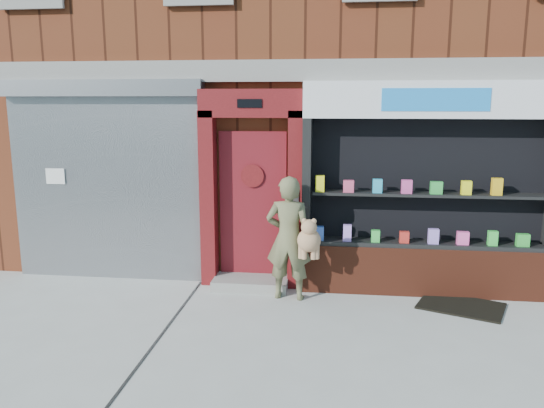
# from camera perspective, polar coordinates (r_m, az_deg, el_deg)

# --- Properties ---
(ground) EXTENTS (80.00, 80.00, 0.00)m
(ground) POSITION_cam_1_polar(r_m,az_deg,el_deg) (6.35, 2.11, -14.47)
(ground) COLOR #9E9E99
(ground) RESTS_ON ground
(building) EXTENTS (12.00, 8.16, 8.00)m
(building) POSITION_cam_1_polar(r_m,az_deg,el_deg) (11.78, 4.79, 17.15)
(building) COLOR #592614
(building) RESTS_ON ground
(shutter_bay) EXTENTS (3.10, 0.30, 3.04)m
(shutter_bay) POSITION_cam_1_polar(r_m,az_deg,el_deg) (8.45, -17.41, 3.63)
(shutter_bay) COLOR gray
(shutter_bay) RESTS_ON ground
(red_door_bay) EXTENTS (1.52, 0.58, 2.90)m
(red_door_bay) POSITION_cam_1_polar(r_m,az_deg,el_deg) (7.77, -2.18, 1.58)
(red_door_bay) COLOR #510E10
(red_door_bay) RESTS_ON ground
(pharmacy_bay) EXTENTS (3.50, 0.41, 3.00)m
(pharmacy_bay) POSITION_cam_1_polar(r_m,az_deg,el_deg) (7.76, 16.31, 0.48)
(pharmacy_bay) COLOR maroon
(pharmacy_bay) RESTS_ON ground
(woman) EXTENTS (0.78, 0.57, 1.74)m
(woman) POSITION_cam_1_polar(r_m,az_deg,el_deg) (7.32, 2.00, -3.69)
(woman) COLOR brown
(woman) RESTS_ON ground
(doormat) EXTENTS (1.27, 1.10, 0.03)m
(doormat) POSITION_cam_1_polar(r_m,az_deg,el_deg) (7.72, 19.66, -10.28)
(doormat) COLOR black
(doormat) RESTS_ON ground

